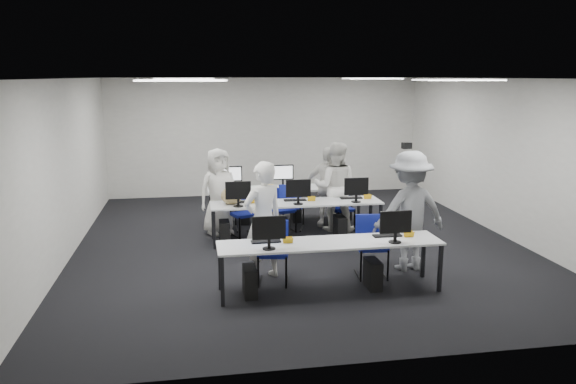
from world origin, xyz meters
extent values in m
plane|color=black|center=(0.00, 0.00, 0.00)|extent=(9.00, 9.00, 0.00)
plane|color=white|center=(0.00, 0.00, 3.00)|extent=(9.00, 9.00, 0.00)
cube|color=beige|center=(0.00, 4.50, 1.50)|extent=(8.00, 0.02, 3.00)
cube|color=beige|center=(0.00, -4.50, 1.50)|extent=(8.00, 0.02, 3.00)
cube|color=beige|center=(-4.00, 0.00, 1.50)|extent=(0.02, 9.00, 3.00)
cube|color=beige|center=(4.00, 0.00, 1.50)|extent=(0.02, 9.00, 3.00)
cube|color=white|center=(-2.00, -2.00, 2.98)|extent=(1.20, 0.60, 0.02)
cube|color=white|center=(2.00, -2.00, 2.98)|extent=(1.20, 0.60, 0.02)
cube|color=white|center=(-2.00, 2.00, 2.98)|extent=(1.20, 0.60, 0.02)
cube|color=white|center=(2.00, 2.00, 2.98)|extent=(1.20, 0.60, 0.02)
cube|color=silver|center=(0.00, -2.40, 0.71)|extent=(3.20, 0.70, 0.03)
cube|color=black|center=(-1.55, -2.70, 0.35)|extent=(0.05, 0.05, 0.70)
cube|color=black|center=(-1.55, -2.10, 0.35)|extent=(0.05, 0.05, 0.70)
cube|color=black|center=(1.55, -2.70, 0.35)|extent=(0.05, 0.05, 0.70)
cube|color=black|center=(1.55, -2.10, 0.35)|extent=(0.05, 0.05, 0.70)
cube|color=silver|center=(0.00, 0.20, 0.71)|extent=(3.20, 0.70, 0.03)
cube|color=black|center=(-1.55, -0.10, 0.35)|extent=(0.05, 0.05, 0.70)
cube|color=black|center=(-1.55, 0.50, 0.35)|extent=(0.05, 0.05, 0.70)
cube|color=black|center=(1.55, -0.10, 0.35)|extent=(0.05, 0.05, 0.70)
cube|color=black|center=(1.55, 0.50, 0.35)|extent=(0.05, 0.05, 0.70)
cube|color=silver|center=(0.00, 1.60, 0.71)|extent=(3.20, 0.70, 0.03)
cube|color=black|center=(-1.55, 1.30, 0.35)|extent=(0.05, 0.05, 0.70)
cube|color=black|center=(-1.55, 1.90, 0.35)|extent=(0.05, 0.05, 0.70)
cube|color=black|center=(1.55, 1.30, 0.35)|extent=(0.05, 0.05, 0.70)
cube|color=black|center=(1.55, 1.90, 0.35)|extent=(0.05, 0.05, 0.70)
cube|color=#0D36AC|center=(-0.90, -2.58, 1.03)|extent=(0.46, 0.04, 0.32)
cube|color=black|center=(-0.90, -2.26, 0.74)|extent=(0.42, 0.14, 0.02)
ellipsoid|color=black|center=(-0.60, -2.26, 0.75)|extent=(0.07, 0.10, 0.04)
cube|color=black|center=(-1.15, -2.40, 0.21)|extent=(0.18, 0.40, 0.42)
cube|color=white|center=(0.90, -2.58, 1.03)|extent=(0.46, 0.04, 0.32)
cube|color=black|center=(0.90, -2.26, 0.74)|extent=(0.42, 0.14, 0.02)
ellipsoid|color=black|center=(1.20, -2.26, 0.75)|extent=(0.07, 0.10, 0.04)
cube|color=black|center=(0.65, -2.40, 0.21)|extent=(0.18, 0.40, 0.42)
cube|color=white|center=(-1.10, 0.02, 1.03)|extent=(0.46, 0.04, 0.32)
cube|color=black|center=(-1.10, 0.34, 0.74)|extent=(0.42, 0.14, 0.02)
ellipsoid|color=black|center=(-0.80, 0.34, 0.75)|extent=(0.07, 0.10, 0.04)
cube|color=black|center=(-1.35, 0.20, 0.21)|extent=(0.18, 0.40, 0.42)
cube|color=white|center=(0.00, 0.02, 1.03)|extent=(0.46, 0.04, 0.32)
cube|color=black|center=(0.00, 0.34, 0.74)|extent=(0.42, 0.14, 0.02)
ellipsoid|color=black|center=(0.30, 0.34, 0.75)|extent=(0.07, 0.10, 0.04)
cube|color=black|center=(-0.25, 0.20, 0.21)|extent=(0.18, 0.40, 0.42)
cube|color=white|center=(1.10, 0.02, 1.03)|extent=(0.46, 0.04, 0.32)
cube|color=black|center=(1.10, 0.34, 0.74)|extent=(0.42, 0.14, 0.02)
ellipsoid|color=black|center=(1.40, 0.34, 0.75)|extent=(0.07, 0.10, 0.04)
cube|color=black|center=(0.85, 0.20, 0.21)|extent=(0.18, 0.40, 0.42)
cube|color=white|center=(-1.10, 1.78, 1.03)|extent=(0.46, 0.04, 0.32)
cube|color=black|center=(-1.10, 1.46, 0.74)|extent=(0.42, 0.14, 0.02)
ellipsoid|color=black|center=(-1.40, 1.46, 0.75)|extent=(0.07, 0.10, 0.04)
cube|color=black|center=(-0.85, 1.60, 0.21)|extent=(0.18, 0.40, 0.42)
cube|color=white|center=(0.00, 1.78, 1.03)|extent=(0.46, 0.04, 0.32)
cube|color=black|center=(0.00, 1.46, 0.74)|extent=(0.42, 0.14, 0.02)
ellipsoid|color=black|center=(-0.30, 1.46, 0.75)|extent=(0.07, 0.10, 0.04)
cube|color=black|center=(0.25, 1.60, 0.21)|extent=(0.18, 0.40, 0.42)
cube|color=white|center=(1.10, 1.78, 1.03)|extent=(0.46, 0.04, 0.32)
cube|color=black|center=(1.10, 1.46, 0.74)|extent=(0.42, 0.14, 0.02)
ellipsoid|color=black|center=(0.80, 1.46, 0.75)|extent=(0.07, 0.10, 0.04)
cube|color=black|center=(1.35, 1.60, 0.21)|extent=(0.18, 0.40, 0.42)
cube|color=navy|center=(-0.75, -1.95, 0.47)|extent=(0.53, 0.52, 0.06)
cube|color=navy|center=(-0.71, -1.75, 0.73)|extent=(0.43, 0.14, 0.37)
cube|color=navy|center=(0.78, -1.92, 0.48)|extent=(0.50, 0.48, 0.06)
cube|color=navy|center=(0.80, -1.71, 0.75)|extent=(0.44, 0.09, 0.37)
cube|color=navy|center=(-0.95, 0.65, 0.42)|extent=(0.52, 0.50, 0.06)
cube|color=navy|center=(-1.02, 0.83, 0.66)|extent=(0.38, 0.18, 0.33)
cube|color=navy|center=(-0.15, 0.84, 0.43)|extent=(0.49, 0.48, 0.06)
cube|color=navy|center=(-0.19, 1.03, 0.67)|extent=(0.39, 0.14, 0.34)
cube|color=navy|center=(1.04, 0.77, 0.42)|extent=(0.47, 0.46, 0.05)
cube|color=navy|center=(1.00, 0.95, 0.66)|extent=(0.38, 0.13, 0.33)
cube|color=navy|center=(-1.27, 1.12, 0.49)|extent=(0.47, 0.45, 0.06)
cube|color=navy|center=(-1.27, 0.91, 0.77)|extent=(0.45, 0.06, 0.38)
cube|color=navy|center=(0.05, 1.00, 0.48)|extent=(0.58, 0.56, 0.06)
cube|color=navy|center=(-0.01, 0.81, 0.75)|extent=(0.43, 0.19, 0.38)
cube|color=navy|center=(1.06, 1.09, 0.43)|extent=(0.49, 0.47, 0.06)
cube|color=navy|center=(1.02, 0.90, 0.68)|extent=(0.40, 0.13, 0.34)
ellipsoid|color=olive|center=(-1.21, 0.23, 0.89)|extent=(0.41, 0.28, 0.32)
imported|color=beige|center=(-0.87, -1.71, 0.91)|extent=(0.78, 0.67, 1.81)
imported|color=beige|center=(0.89, 0.76, 0.89)|extent=(1.02, 0.89, 1.77)
imported|color=beige|center=(-1.40, 0.89, 0.84)|extent=(0.96, 0.80, 1.68)
imported|color=beige|center=(0.81, 1.13, 0.82)|extent=(1.04, 0.76, 1.63)
imported|color=slate|center=(1.46, -1.70, 0.95)|extent=(1.30, 0.84, 1.91)
cube|color=black|center=(1.44, -1.52, 1.97)|extent=(0.16, 0.19, 0.10)
camera|label=1|loc=(-1.89, -9.84, 3.05)|focal=35.00mm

